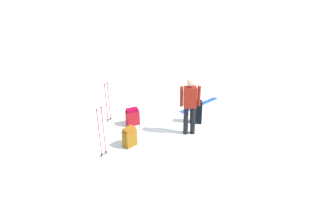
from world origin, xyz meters
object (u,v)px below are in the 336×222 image
Objects in this scene: skier_standing at (190,104)px; backpack_bright at (196,112)px; backpack_small_spare at (130,137)px; ski_poles_planted_near at (107,100)px; backpack_large_dark at (133,117)px; ski_pair_near at (199,105)px; ski_poles_planted_far at (101,130)px.

skier_standing reaches higher than backpack_bright.
ski_poles_planted_near is (0.25, 1.56, 0.43)m from backpack_small_spare.
backpack_large_dark is 1.15m from backpack_small_spare.
backpack_bright is 2.69m from ski_poles_planted_near.
ski_poles_planted_near is at bearing 138.88° from backpack_bright.
backpack_large_dark is 0.90m from ski_poles_planted_near.
skier_standing is 2.54m from ski_poles_planted_near.
skier_standing reaches higher than ski_poles_planted_near.
backpack_bright reaches higher than backpack_large_dark.
skier_standing is 0.92m from backpack_bright.
ski_poles_planted_far reaches higher than ski_pair_near.
ski_poles_planted_near reaches higher than backpack_bright.
ski_pair_near is at bearing 7.71° from ski_poles_planted_far.
skier_standing is 2.33× the size of backpack_bright.
backpack_bright is (-0.90, -0.78, 0.35)m from ski_pair_near.
backpack_large_dark is at bearing 172.36° from ski_pair_near.
backpack_small_spare reaches higher than backpack_large_dark.
backpack_small_spare is 1.64m from ski_poles_planted_near.
ski_pair_near is 3.15m from ski_poles_planted_near.
backpack_large_dark is (-0.96, 1.45, -0.70)m from skier_standing.
skier_standing is 1.23× the size of ski_poles_planted_far.
ski_poles_planted_near is at bearing 124.47° from backpack_large_dark.
backpack_large_dark is 0.39× the size of ski_poles_planted_far.
backpack_bright is at bearing -35.26° from backpack_large_dark.
ski_pair_near is 3.23m from backpack_small_spare.
skier_standing reaches higher than backpack_large_dark.
backpack_small_spare is (-3.16, -0.58, 0.26)m from ski_pair_near.
ski_pair_near is 1.24× the size of ski_poles_planted_far.
backpack_bright is at bearing -139.35° from ski_pair_near.
ski_poles_planted_near is (-2.01, 1.75, 0.34)m from backpack_bright.
backpack_large_dark is 0.42× the size of ski_poles_planted_near.
backpack_small_spare is at bearing 175.05° from backpack_bright.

